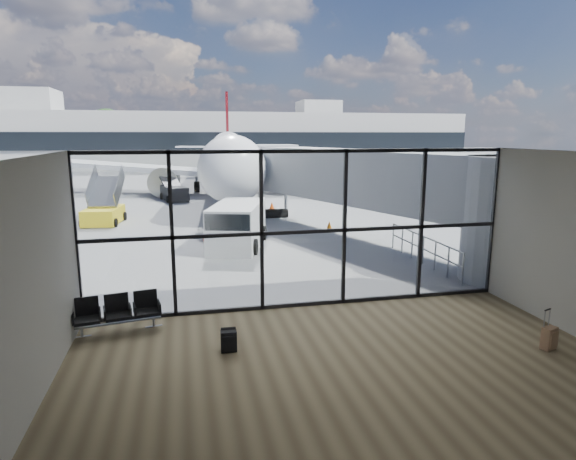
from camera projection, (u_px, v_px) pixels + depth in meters
name	position (u px, v px, depth m)	size (l,w,h in m)	color
ground	(213.00, 180.00, 52.27)	(220.00, 220.00, 0.00)	slate
lounge_shell	(368.00, 259.00, 8.83)	(12.02, 8.01, 4.51)	brown
glass_curtain_wall	(304.00, 230.00, 13.51)	(12.10, 0.12, 4.50)	white
jet_bridge	(372.00, 183.00, 21.21)	(8.00, 16.50, 4.33)	#95979A
apron_railing	(423.00, 246.00, 18.33)	(0.06, 5.46, 1.11)	gray
far_terminal	(199.00, 139.00, 72.37)	(80.00, 12.20, 11.00)	#B4B3AF
tree_3	(28.00, 136.00, 76.35)	(4.95, 4.95, 7.12)	#382619
tree_4	(68.00, 132.00, 77.49)	(5.61, 5.61, 8.07)	#382619
tree_5	(107.00, 128.00, 78.63)	(6.27, 6.27, 9.03)	#382619
seating_row	(117.00, 311.00, 12.13)	(2.09, 0.93, 0.93)	gray
backpack	(229.00, 341.00, 10.97)	(0.37, 0.34, 0.54)	black
suitcase	(549.00, 338.00, 11.06)	(0.40, 0.34, 0.95)	#86654B
airliner	(229.00, 157.00, 42.05)	(32.48, 37.71, 9.72)	white
service_van	(237.00, 225.00, 21.05)	(3.11, 4.76, 1.91)	silver
belt_loader	(174.00, 192.00, 36.10)	(2.35, 4.24, 1.85)	black
mobile_stairs	(104.00, 213.00, 26.76)	(2.20, 3.71, 2.49)	yellow
traffic_cone_a	(208.00, 233.00, 22.59)	(0.48, 0.48, 0.69)	red
traffic_cone_b	(329.00, 226.00, 24.71)	(0.37, 0.37, 0.53)	orange
traffic_cone_c	(272.00, 207.00, 30.63)	(0.48, 0.48, 0.68)	#D0450A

